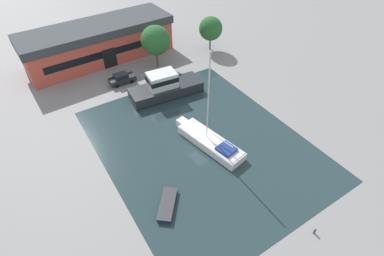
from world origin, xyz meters
name	(u,v)px	position (x,y,z in m)	size (l,w,h in m)	color
ground_plane	(201,144)	(0.00, 0.00, 0.00)	(440.00, 440.00, 0.00)	gray
water_canal	(201,144)	(0.00, 0.00, 0.00)	(24.08, 30.34, 0.01)	#23383D
warehouse_building	(99,42)	(-2.74, 28.98, 3.22)	(26.89, 9.58, 6.38)	#C64C3D
quay_tree_near_building	(156,40)	(4.47, 20.58, 4.96)	(4.98, 4.98, 7.47)	brown
quay_tree_by_water	(211,29)	(16.21, 21.04, 4.14)	(4.40, 4.40, 6.34)	brown
parked_car	(122,79)	(-2.98, 18.91, 0.87)	(4.27, 1.80, 1.76)	#1E2328
sailboat_moored	(210,141)	(0.72, -0.76, 0.66)	(4.52, 10.90, 13.00)	white
motor_cruiser	(165,87)	(1.40, 12.21, 1.42)	(11.67, 5.09, 3.95)	#23282D
small_dinghy	(167,205)	(-8.33, -5.90, 0.28)	(3.82, 4.18, 0.53)	#19234C
mooring_bollard	(315,231)	(2.26, -16.38, 0.37)	(0.22, 0.22, 0.70)	#47474C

